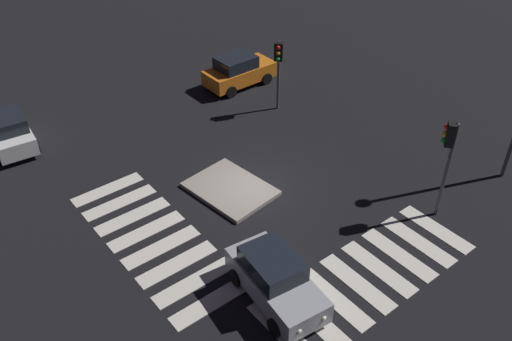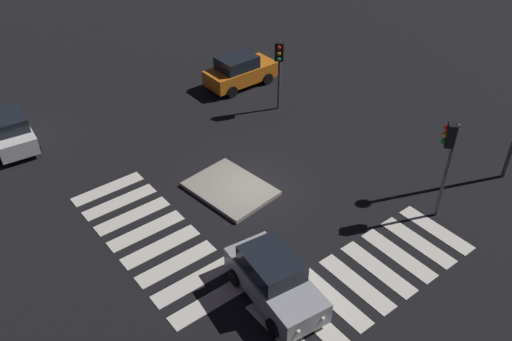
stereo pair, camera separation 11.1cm
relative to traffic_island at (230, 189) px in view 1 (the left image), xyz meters
name	(u,v)px [view 1 (the left image)]	position (x,y,z in m)	size (l,w,h in m)	color
ground_plane	(256,189)	(0.60, 0.95, -0.09)	(80.00, 80.00, 0.00)	black
traffic_island	(230,189)	(0.00, 0.00, 0.00)	(3.93, 3.15, 0.18)	gray
car_orange	(239,71)	(-7.73, 6.31, 0.81)	(2.02, 4.25, 1.84)	orange
car_silver	(275,279)	(5.78, -2.33, 0.79)	(4.27, 2.32, 1.80)	#9EA0A5
car_white	(9,131)	(-9.53, -6.25, 0.78)	(4.20, 2.22, 1.77)	silver
traffic_light_west	(278,60)	(-4.15, 6.21, 2.84)	(0.54, 0.53, 3.86)	#47474C
traffic_light_north	(448,147)	(6.46, 5.65, 3.22)	(0.53, 0.54, 4.36)	#47474C
crosswalk_near	(154,239)	(0.60, -4.19, -0.08)	(8.75, 3.20, 0.02)	silver
crosswalk_side	(368,276)	(7.17, 0.95, -0.08)	(3.20, 8.75, 0.02)	silver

